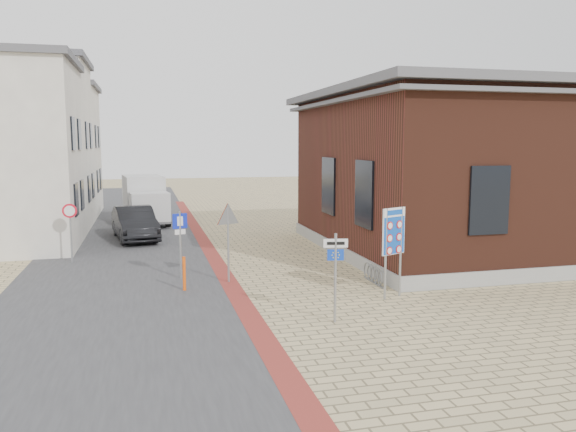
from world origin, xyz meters
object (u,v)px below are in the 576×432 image
box_truck (145,199)px  border_sign (394,233)px  sedan (135,223)px  essen_sign (335,264)px  parking_sign (180,234)px  bollard (184,274)px

box_truck → border_sign: box_truck is taller
sedan → essen_sign: 15.17m
parking_sign → box_truck: bearing=76.7°
sedan → box_truck: 5.38m
box_truck → border_sign: 19.14m
essen_sign → sedan: bearing=120.4°
box_truck → parking_sign: (1.12, -13.82, 0.16)m
bollard → border_sign: bearing=-21.0°
parking_sign → bollard: 1.93m
border_sign → parking_sign: bearing=123.3°
sedan → box_truck: size_ratio=0.89×
sedan → border_sign: border_sign is taller
parking_sign → essen_sign: bearing=-76.1°
sedan → bollard: sedan is taller
sedan → box_truck: bearing=75.6°
border_sign → bollard: (-6.00, 2.30, -1.41)m
sedan → parking_sign: bearing=-88.0°
box_truck → essen_sign: size_ratio=2.32×
sedan → border_sign: size_ratio=1.77×
border_sign → parking_sign: 7.19m
box_truck → border_sign: (7.12, -17.76, 0.55)m
box_truck → bollard: box_truck is taller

